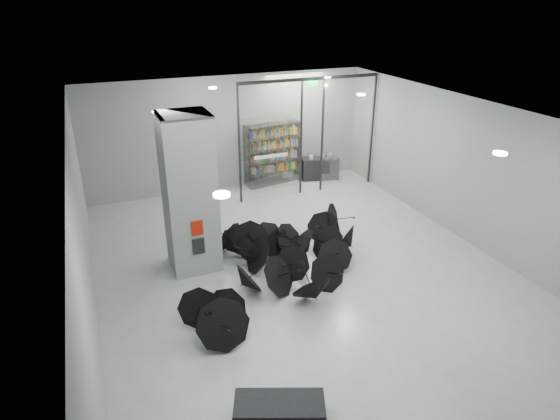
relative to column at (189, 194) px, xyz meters
name	(u,v)px	position (x,y,z in m)	size (l,w,h in m)	color
room	(318,174)	(2.50, -2.00, 0.84)	(14.00, 14.02, 4.01)	gray
column	(189,194)	(0.00, 0.00, 0.00)	(1.20, 1.20, 4.00)	slate
fire_cabinet	(197,228)	(0.00, -0.62, -0.65)	(0.28, 0.04, 0.38)	#A50A07
info_panel	(199,246)	(0.00, -0.62, -1.15)	(0.30, 0.03, 0.42)	black
exit_sign	(313,84)	(4.90, 3.30, 1.82)	(0.30, 0.06, 0.15)	#0CE533
glass_partition	(309,132)	(4.89, 3.50, 0.18)	(5.06, 0.08, 4.00)	silver
bench	(279,413)	(0.12, -5.60, -1.76)	(1.48, 0.63, 0.47)	black
bookshelf	(273,154)	(4.06, 4.75, -0.87)	(2.06, 0.41, 2.26)	black
shop_counter	(320,168)	(5.87, 4.53, -1.59)	(1.38, 0.55, 0.83)	black
umbrella_cluster	(281,262)	(1.93, -1.24, -1.69)	(5.71, 4.71, 1.31)	black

